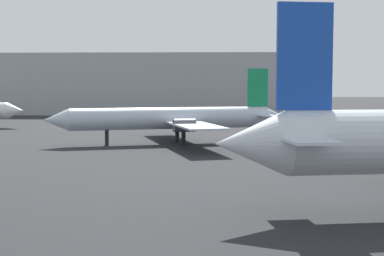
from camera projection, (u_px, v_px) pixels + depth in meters
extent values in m
cone|color=silver|center=(251.00, 144.00, 30.49)|extent=(4.46, 4.16, 3.58)
cube|color=silver|center=(295.00, 136.00, 30.77)|extent=(3.55, 8.27, 0.15)
cube|color=#1947B2|center=(305.00, 56.00, 30.49)|extent=(3.05, 0.77, 5.75)
cylinder|color=#B2BCCC|center=(171.00, 118.00, 69.34)|extent=(24.01, 9.58, 2.65)
cone|color=#B2BCCC|center=(56.00, 120.00, 65.91)|extent=(3.55, 3.38, 2.65)
cone|color=#B2BCCC|center=(274.00, 117.00, 72.78)|extent=(3.55, 3.38, 2.65)
cube|color=#B2BCCC|center=(180.00, 121.00, 69.68)|extent=(11.73, 26.53, 0.20)
cube|color=#B2BCCC|center=(260.00, 115.00, 72.28)|extent=(3.96, 7.30, 0.13)
cube|color=#147F4C|center=(258.00, 87.00, 71.91)|extent=(2.63, 1.02, 4.81)
cylinder|color=#4C4C54|center=(184.00, 125.00, 64.66)|extent=(2.84, 2.17, 1.50)
cylinder|color=#4C4C54|center=(166.00, 120.00, 74.35)|extent=(2.84, 2.17, 1.50)
cube|color=black|center=(107.00, 138.00, 67.55)|extent=(0.52, 0.52, 1.78)
cube|color=black|center=(183.00, 137.00, 68.21)|extent=(0.52, 0.52, 1.78)
cube|color=black|center=(177.00, 135.00, 71.43)|extent=(0.52, 0.52, 1.78)
cone|color=silver|center=(15.00, 111.00, 93.71)|extent=(3.30, 3.07, 2.67)
cube|color=#999EA3|center=(133.00, 84.00, 141.49)|extent=(75.46, 24.45, 14.36)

